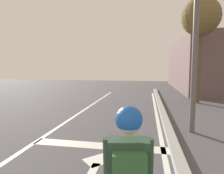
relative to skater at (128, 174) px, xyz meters
The scene contains 8 objects.
lane_line_center 4.35m from the skater, 129.18° to the left, with size 0.12×20.00×0.01m, color silver.
lane_line_curbside 3.48m from the skater, 80.73° to the left, with size 0.12×20.00×0.01m, color silver.
stop_bar 3.25m from the skater, 108.78° to the left, with size 3.36×0.40×0.01m, color silver.
lane_arrow_head 2.57m from the skater, 110.55° to the left, with size 0.56×0.44×0.01m, color silver.
curb_strip 3.51m from the skater, 76.54° to the left, with size 0.24×24.00×0.14m, color #999C96.
skater is the anchor object (origin of this frame).
traffic_signal_mast 5.21m from the skater, 85.32° to the left, with size 5.00×0.34×5.44m.
roadside_tree 10.54m from the skater, 73.50° to the left, with size 1.99×1.99×5.58m.
Camera 1 is at (2.29, 1.19, 1.91)m, focal length 30.96 mm.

